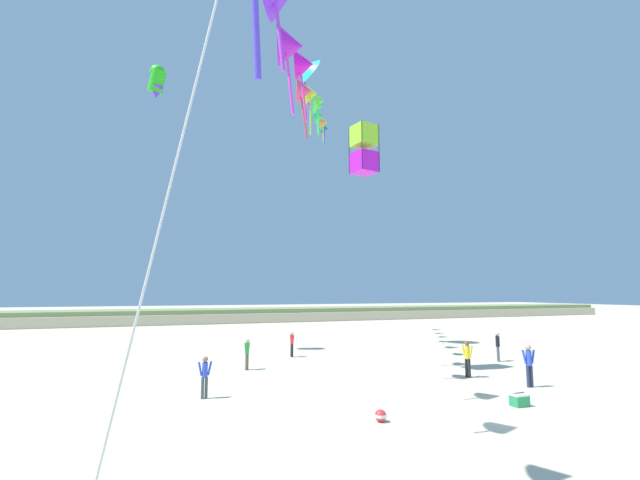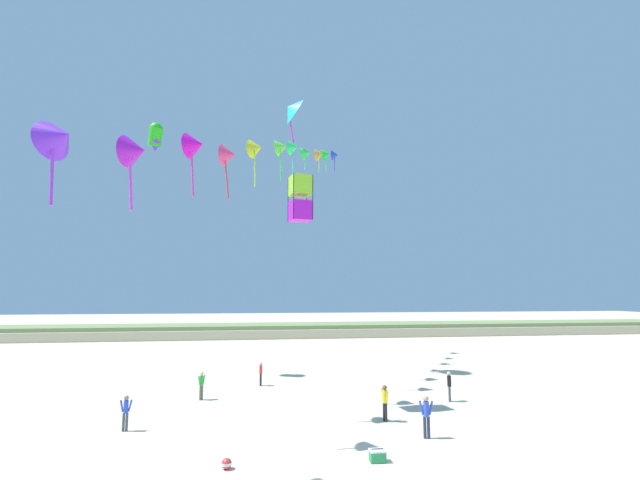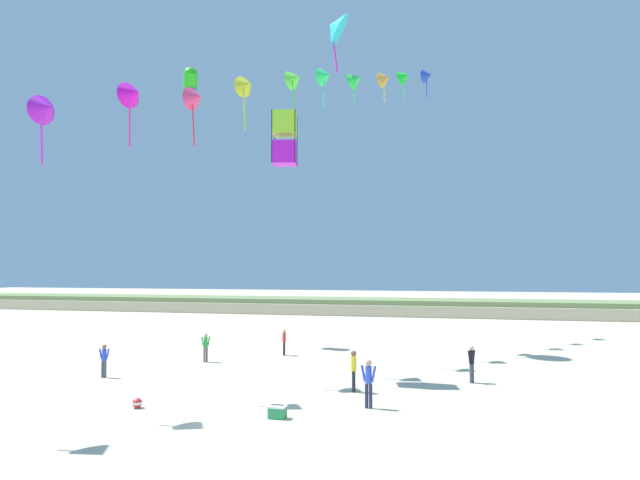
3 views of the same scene
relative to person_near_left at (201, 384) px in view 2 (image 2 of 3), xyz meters
name	(u,v)px [view 2 (image 2 of 3)]	position (x,y,z in m)	size (l,w,h in m)	color
ground_plane	(367,476)	(6.87, -11.29, -0.90)	(240.00, 240.00, 0.00)	beige
dune_ridge	(285,330)	(6.87, 36.21, -0.05)	(120.00, 8.81, 1.70)	beige
person_near_left	(201,384)	(0.00, 0.00, 0.00)	(0.39, 0.47, 1.55)	#726656
person_near_right	(126,410)	(-2.58, -5.28, -0.02)	(0.54, 0.21, 1.52)	#474C56
person_mid_center	(426,414)	(10.27, -8.03, 0.11)	(0.61, 0.24, 1.74)	#282D4C
person_far_left	(385,400)	(9.23, -5.48, 0.07)	(0.26, 0.58, 1.68)	black
person_far_right	(449,384)	(13.92, -2.32, 0.05)	(0.36, 0.53, 1.64)	#474C56
person_far_center	(261,372)	(3.38, 3.35, -0.02)	(0.21, 0.53, 1.51)	black
kite_banner_string	(269,151)	(3.64, 0.00, 13.96)	(16.60, 35.89, 21.23)	#132DEF
large_kite_low_lead	(156,136)	(-5.09, 7.68, 17.39)	(1.57, 1.67, 2.34)	green
large_kite_mid_trail	(300,198)	(5.37, -2.80, 10.39)	(1.34, 1.34, 2.53)	#C218D7
large_kite_high_solo	(292,109)	(5.54, 7.30, 20.08)	(2.28, 2.68, 4.37)	#28DDF0
beach_cooler	(377,456)	(7.54, -10.18, -0.69)	(0.58, 0.41, 0.46)	#23844C
beach_ball	(227,464)	(2.19, -10.09, -0.72)	(0.36, 0.36, 0.36)	red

